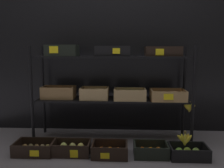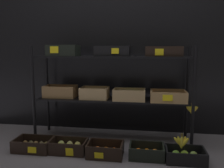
{
  "view_description": "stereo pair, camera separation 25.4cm",
  "coord_description": "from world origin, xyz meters",
  "px_view_note": "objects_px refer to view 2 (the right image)",
  "views": [
    {
      "loc": [
        0.11,
        -2.51,
        0.99
      ],
      "look_at": [
        0.0,
        0.0,
        0.63
      ],
      "focal_mm": 37.04,
      "sensor_mm": 36.0,
      "label": 1
    },
    {
      "loc": [
        0.37,
        -2.49,
        0.99
      ],
      "look_at": [
        0.0,
        0.0,
        0.63
      ],
      "focal_mm": 37.04,
      "sensor_mm": 36.0,
      "label": 2
    }
  ],
  "objects_px": {
    "display_rack": "(113,79)",
    "crate_ground_kiwi": "(34,146)",
    "crate_ground_right_tangerine": "(147,153)",
    "crate_ground_apple_green": "(185,156)",
    "crate_ground_tangerine": "(105,151)",
    "banana_bunch_loose": "(181,142)",
    "crate_ground_pear": "(69,147)"
  },
  "relations": [
    {
      "from": "crate_ground_apple_green",
      "to": "crate_ground_kiwi",
      "type": "bearing_deg",
      "value": 179.16
    },
    {
      "from": "crate_ground_kiwi",
      "to": "crate_ground_right_tangerine",
      "type": "relative_size",
      "value": 1.16
    },
    {
      "from": "display_rack",
      "to": "crate_ground_kiwi",
      "type": "xyz_separation_m",
      "value": [
        -0.75,
        -0.4,
        -0.64
      ]
    },
    {
      "from": "display_rack",
      "to": "crate_ground_tangerine",
      "type": "distance_m",
      "value": 0.77
    },
    {
      "from": "display_rack",
      "to": "crate_ground_pear",
      "type": "bearing_deg",
      "value": -134.14
    },
    {
      "from": "crate_ground_kiwi",
      "to": "banana_bunch_loose",
      "type": "xyz_separation_m",
      "value": [
        1.43,
        -0.02,
        0.13
      ]
    },
    {
      "from": "crate_ground_pear",
      "to": "banana_bunch_loose",
      "type": "height_order",
      "value": "banana_bunch_loose"
    },
    {
      "from": "display_rack",
      "to": "banana_bunch_loose",
      "type": "height_order",
      "value": "display_rack"
    },
    {
      "from": "banana_bunch_loose",
      "to": "crate_ground_apple_green",
      "type": "bearing_deg",
      "value": -0.21
    },
    {
      "from": "display_rack",
      "to": "banana_bunch_loose",
      "type": "distance_m",
      "value": 0.95
    },
    {
      "from": "crate_ground_right_tangerine",
      "to": "crate_ground_kiwi",
      "type": "bearing_deg",
      "value": -179.91
    },
    {
      "from": "crate_ground_tangerine",
      "to": "banana_bunch_loose",
      "type": "bearing_deg",
      "value": 0.05
    },
    {
      "from": "crate_ground_tangerine",
      "to": "crate_ground_kiwi",
      "type": "bearing_deg",
      "value": 178.28
    },
    {
      "from": "crate_ground_pear",
      "to": "crate_ground_tangerine",
      "type": "relative_size",
      "value": 1.08
    },
    {
      "from": "crate_ground_pear",
      "to": "crate_ground_kiwi",
      "type": "bearing_deg",
      "value": -179.59
    },
    {
      "from": "crate_ground_pear",
      "to": "banana_bunch_loose",
      "type": "bearing_deg",
      "value": -1.29
    },
    {
      "from": "crate_ground_pear",
      "to": "crate_ground_right_tangerine",
      "type": "xyz_separation_m",
      "value": [
        0.76,
        -0.0,
        -0.01
      ]
    },
    {
      "from": "crate_ground_tangerine",
      "to": "crate_ground_apple_green",
      "type": "bearing_deg",
      "value": 0.03
    },
    {
      "from": "crate_ground_tangerine",
      "to": "banana_bunch_loose",
      "type": "xyz_separation_m",
      "value": [
        0.7,
        0.0,
        0.13
      ]
    },
    {
      "from": "crate_ground_kiwi",
      "to": "crate_ground_tangerine",
      "type": "height_order",
      "value": "crate_ground_tangerine"
    },
    {
      "from": "crate_ground_tangerine",
      "to": "crate_ground_right_tangerine",
      "type": "distance_m",
      "value": 0.39
    },
    {
      "from": "display_rack",
      "to": "crate_ground_kiwi",
      "type": "bearing_deg",
      "value": -151.8
    },
    {
      "from": "display_rack",
      "to": "crate_ground_tangerine",
      "type": "xyz_separation_m",
      "value": [
        -0.02,
        -0.42,
        -0.64
      ]
    },
    {
      "from": "crate_ground_apple_green",
      "to": "crate_ground_right_tangerine",
      "type": "bearing_deg",
      "value": 176.14
    },
    {
      "from": "display_rack",
      "to": "crate_ground_pear",
      "type": "xyz_separation_m",
      "value": [
        -0.39,
        -0.4,
        -0.63
      ]
    },
    {
      "from": "crate_ground_kiwi",
      "to": "crate_ground_pear",
      "type": "bearing_deg",
      "value": 0.41
    },
    {
      "from": "crate_ground_pear",
      "to": "crate_ground_apple_green",
      "type": "height_order",
      "value": "crate_ground_pear"
    },
    {
      "from": "crate_ground_apple_green",
      "to": "crate_ground_tangerine",
      "type": "bearing_deg",
      "value": -179.97
    },
    {
      "from": "display_rack",
      "to": "crate_ground_tangerine",
      "type": "bearing_deg",
      "value": -92.44
    },
    {
      "from": "crate_ground_kiwi",
      "to": "crate_ground_right_tangerine",
      "type": "bearing_deg",
      "value": 0.09
    },
    {
      "from": "crate_ground_right_tangerine",
      "to": "banana_bunch_loose",
      "type": "relative_size",
      "value": 2.12
    },
    {
      "from": "crate_ground_kiwi",
      "to": "crate_ground_right_tangerine",
      "type": "distance_m",
      "value": 1.12
    }
  ]
}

